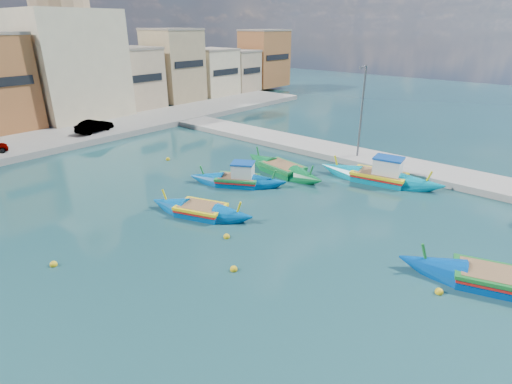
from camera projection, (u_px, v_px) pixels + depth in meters
ground at (298, 276)px, 18.74m from camera, size 160.00×160.00×0.00m
east_quay at (430, 172)px, 31.29m from camera, size 4.00×70.00×0.50m
north_quay at (20, 146)px, 37.74m from camera, size 80.00×8.00×0.60m
north_townhouses at (46, 82)px, 45.02m from camera, size 83.20×7.87×10.19m
church_block at (67, 48)px, 46.41m from camera, size 10.00×10.00×19.10m
quay_street_lamp at (361, 111)px, 32.90m from camera, size 1.18×0.16×8.00m
luzzu_turquoise_cabin at (380, 177)px, 29.90m from camera, size 3.59×9.83×3.09m
luzzu_blue_cabin at (238, 181)px, 29.38m from camera, size 5.33×7.49×2.68m
luzzu_cyan_mid at (282, 170)px, 31.77m from camera, size 3.54×8.86×2.55m
luzzu_green at (201, 211)px, 24.72m from camera, size 4.11×7.46×2.29m
luzzu_blue_south at (497, 281)px, 17.92m from camera, size 4.55×9.08×2.56m
mooring_buoys at (248, 219)px, 24.14m from camera, size 22.85×24.52×0.36m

